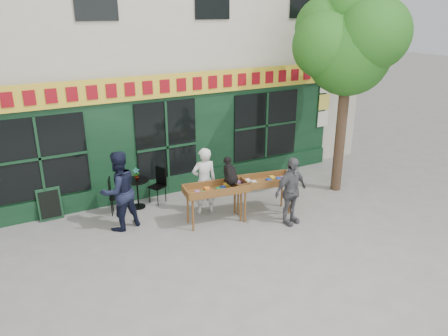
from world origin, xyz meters
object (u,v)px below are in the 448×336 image
Objects in this scene: bistro_table at (137,188)px; man_right at (291,191)px; man_left at (119,191)px; dog at (230,171)px; woman at (204,181)px; book_cart_right at (263,183)px; book_cart_center at (216,191)px.

man_right is at bearing -41.42° from bistro_table.
man_left reaches higher than bistro_table.
dog is 2.62m from man_left.
book_cart_right is at bearing 156.82° from woman.
dog is 1.00m from book_cart_right.
man_right is (1.19, -0.80, -0.46)m from dog.
book_cart_right is at bearing 3.39° from book_cart_center.
bistro_table is at bearing -143.84° from man_left.
book_cart_center and book_cart_right have the same top height.
book_cart_right is at bearing 148.39° from man_left.
woman reaches higher than man_right.
dog is at bearing -45.64° from bistro_table.
book_cart_center is 2.62× the size of dog.
dog is 0.38× the size of book_cart_right.
book_cart_right is 0.84× the size of man_left.
book_cart_center is 0.99× the size of book_cart_right.
man_right is 3.91m from bistro_table.
dog is 0.32× the size of man_left.
woman is (-0.35, 0.70, -0.43)m from dog.
dog is at bearing -173.27° from book_cart_right.
man_right is 4.00m from man_left.
bistro_table is 1.21m from man_left.
book_cart_center is at bearing 141.14° from man_right.
bistro_table is at bearing 136.96° from book_cart_center.
bistro_table is at bearing 155.29° from book_cart_right.
book_cart_right is 0.96× the size of man_right.
book_cart_right reaches higher than bistro_table.
woman is 1.79m from bistro_table.
book_cart_right is 2.09× the size of bistro_table.
bistro_table is (-1.74, 1.78, -0.75)m from dog.
book_cart_center is at bearing 98.16° from woman.
bistro_table is at bearing -29.65° from woman.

